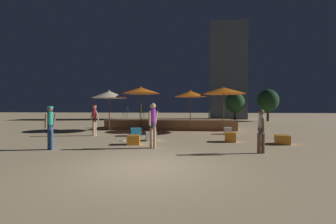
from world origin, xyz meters
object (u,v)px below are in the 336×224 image
object	(u,v)px
cube_seat_3	(282,140)
person_2	(50,125)
cube_seat_2	(134,140)
cube_seat_0	(151,136)
patio_umbrella_1	(190,94)
cube_seat_1	(228,131)
patio_umbrella_0	(141,91)
bistro_chair_1	(126,111)
person_1	(261,130)
frisbee_disc	(123,141)
patio_umbrella_2	(224,91)
person_3	(94,118)
cube_seat_5	(230,137)
patio_umbrella_3	(109,95)
person_0	(153,123)
cube_seat_4	(136,132)
background_tree_0	(268,101)
background_tree_1	(235,103)
bistro_chair_0	(142,112)

from	to	relation	value
cube_seat_3	person_2	world-z (taller)	person_2
cube_seat_2	cube_seat_0	bearing A→B (deg)	64.80
patio_umbrella_1	cube_seat_3	world-z (taller)	patio_umbrella_1
cube_seat_1	cube_seat_2	world-z (taller)	cube_seat_1
patio_umbrella_0	cube_seat_0	world-z (taller)	patio_umbrella_0
cube_seat_1	bistro_chair_1	distance (m)	8.55
cube_seat_2	person_1	xyz separation A→B (m)	(5.16, -1.48, 0.65)
bistro_chair_1	frisbee_disc	world-z (taller)	bistro_chair_1
cube_seat_2	cube_seat_3	xyz separation A→B (m)	(6.79, 0.74, -0.00)
patio_umbrella_2	cube_seat_0	world-z (taller)	patio_umbrella_2
person_3	patio_umbrella_1	bearing A→B (deg)	-53.31
cube_seat_5	person_3	bearing A→B (deg)	167.73
patio_umbrella_3	person_0	size ratio (longest dim) A/B	1.58
patio_umbrella_1	cube_seat_5	xyz separation A→B (m)	(1.93, -4.70, -2.40)
patio_umbrella_2	patio_umbrella_3	size ratio (longest dim) A/B	1.06
cube_seat_5	cube_seat_2	bearing A→B (deg)	-165.09
patio_umbrella_1	cube_seat_0	world-z (taller)	patio_umbrella_1
patio_umbrella_0	cube_seat_4	distance (m)	4.04
patio_umbrella_0	patio_umbrella_1	xyz separation A→B (m)	(3.56, -0.12, -0.27)
patio_umbrella_2	cube_seat_1	distance (m)	2.95
cube_seat_1	background_tree_0	distance (m)	15.56
background_tree_0	background_tree_1	bearing A→B (deg)	-171.46
patio_umbrella_0	person_3	size ratio (longest dim) A/B	1.76
patio_umbrella_3	cube_seat_1	size ratio (longest dim) A/B	6.45
cube_seat_1	bistro_chair_1	xyz separation A→B (m)	(-7.59, 3.76, 1.13)
person_0	bistro_chair_1	bearing A→B (deg)	-30.21
cube_seat_3	person_3	xyz separation A→B (m)	(-9.88, 2.13, 0.84)
patio_umbrella_2	person_1	xyz separation A→B (m)	(0.27, -7.23, -1.97)
cube_seat_3	frisbee_disc	world-z (taller)	cube_seat_3
patio_umbrella_3	background_tree_0	size ratio (longest dim) A/B	0.77
patio_umbrella_1	bistro_chair_1	distance (m)	5.86
patio_umbrella_1	patio_umbrella_2	distance (m)	2.30
cube_seat_3	cube_seat_0	bearing A→B (deg)	175.23
patio_umbrella_2	person_2	bearing A→B (deg)	-137.32
patio_umbrella_1	cube_seat_4	world-z (taller)	patio_umbrella_1
patio_umbrella_2	person_3	bearing A→B (deg)	-160.15
cube_seat_2	bistro_chair_0	xyz separation A→B (m)	(-1.22, 7.63, 1.13)
bistro_chair_1	background_tree_0	world-z (taller)	background_tree_0
patio_umbrella_0	patio_umbrella_1	size ratio (longest dim) A/B	1.10
person_1	person_2	bearing A→B (deg)	173.36
patio_umbrella_3	person_3	xyz separation A→B (m)	(0.17, -2.96, -1.56)
patio_umbrella_1	cube_seat_1	size ratio (longest dim) A/B	6.37
cube_seat_0	patio_umbrella_0	bearing A→B (deg)	107.97
background_tree_1	patio_umbrella_3	bearing A→B (deg)	-134.06
person_3	frisbee_disc	distance (m)	3.15
bistro_chair_0	bistro_chair_1	xyz separation A→B (m)	(-1.43, 0.50, 0.00)
person_2	person_1	bearing A→B (deg)	28.29
person_2	background_tree_1	xyz separation A→B (m)	(11.00, 18.99, 1.25)
patio_umbrella_2	background_tree_1	xyz separation A→B (m)	(3.10, 11.71, -0.59)
cube_seat_3	frisbee_disc	size ratio (longest dim) A/B	2.66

